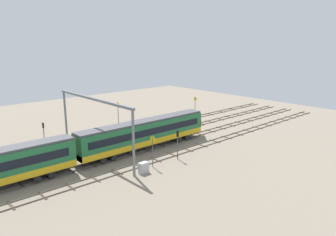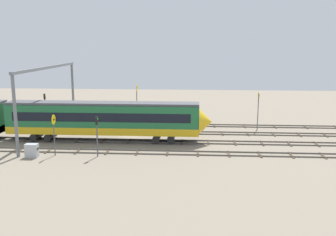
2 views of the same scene
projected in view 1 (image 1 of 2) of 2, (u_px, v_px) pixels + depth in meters
name	position (u px, v px, depth m)	size (l,w,h in m)	color
ground_plane	(151.00, 142.00, 56.92)	(105.00, 105.00, 0.00)	gray
track_near_foreground	(180.00, 152.00, 51.52)	(89.00, 2.40, 0.16)	#59544C
track_with_train	(160.00, 145.00, 55.11)	(89.00, 2.40, 0.16)	#59544C
track_middle	(142.00, 138.00, 58.70)	(89.00, 2.40, 0.16)	#59544C
track_second_far	(127.00, 133.00, 62.28)	(89.00, 2.40, 0.16)	#59544C
train	(78.00, 150.00, 44.66)	(50.40, 3.24, 4.80)	#1E6638
overhead_gantry	(94.00, 112.00, 48.15)	(0.40, 20.59, 9.23)	slate
speed_sign_near_foreground	(118.00, 112.00, 62.12)	(0.14, 1.07, 5.96)	#4C4C51
speed_sign_mid_trackside	(153.00, 146.00, 44.93)	(0.14, 1.08, 4.57)	#4C4C51
speed_sign_far_trackside	(195.00, 106.00, 71.30)	(0.14, 0.82, 5.39)	#4C4C51
signal_light_trackside_approach	(44.00, 131.00, 52.96)	(0.31, 0.32, 4.38)	#4C4C51
signal_light_trackside_departure	(178.00, 141.00, 48.03)	(0.31, 0.32, 4.44)	#4C4C51
relay_cabinet	(144.00, 168.00, 43.40)	(1.36, 0.79, 1.48)	#B2B7BC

